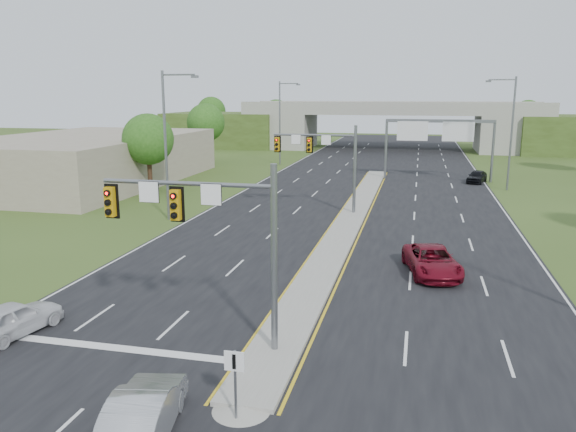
{
  "coord_description": "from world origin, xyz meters",
  "views": [
    {
      "loc": [
        4.83,
        -18.51,
        9.33
      ],
      "look_at": [
        -1.79,
        9.82,
        3.0
      ],
      "focal_mm": 35.0,
      "sensor_mm": 36.0,
      "label": 1
    }
  ],
  "objects_px": {
    "car_white": "(13,318)",
    "car_far_c": "(477,176)",
    "keep_right_sign": "(235,373)",
    "car_far_a": "(432,261)",
    "car_silver": "(143,413)",
    "sign_gantry": "(438,133)",
    "signal_mast_far": "(326,154)",
    "signal_mast_near": "(212,225)",
    "overpass": "(391,129)"
  },
  "relations": [
    {
      "from": "signal_mast_near",
      "to": "car_far_c",
      "type": "height_order",
      "value": "signal_mast_near"
    },
    {
      "from": "signal_mast_far",
      "to": "keep_right_sign",
      "type": "relative_size",
      "value": 3.18
    },
    {
      "from": "signal_mast_far",
      "to": "sign_gantry",
      "type": "height_order",
      "value": "signal_mast_far"
    },
    {
      "from": "signal_mast_far",
      "to": "car_far_c",
      "type": "relative_size",
      "value": 1.77
    },
    {
      "from": "car_far_a",
      "to": "car_white",
      "type": "bearing_deg",
      "value": -156.12
    },
    {
      "from": "signal_mast_far",
      "to": "sign_gantry",
      "type": "distance_m",
      "value": 21.91
    },
    {
      "from": "keep_right_sign",
      "to": "car_silver",
      "type": "relative_size",
      "value": 0.5
    },
    {
      "from": "signal_mast_near",
      "to": "car_far_a",
      "type": "distance_m",
      "value": 14.13
    },
    {
      "from": "car_far_c",
      "to": "keep_right_sign",
      "type": "bearing_deg",
      "value": -85.38
    },
    {
      "from": "signal_mast_far",
      "to": "car_far_a",
      "type": "xyz_separation_m",
      "value": [
        8.03,
        -14.07,
        -3.98
      ]
    },
    {
      "from": "overpass",
      "to": "car_far_c",
      "type": "bearing_deg",
      "value": -72.87
    },
    {
      "from": "keep_right_sign",
      "to": "car_far_a",
      "type": "xyz_separation_m",
      "value": [
        5.76,
        15.38,
        -0.77
      ]
    },
    {
      "from": "signal_mast_far",
      "to": "car_far_c",
      "type": "height_order",
      "value": "signal_mast_far"
    },
    {
      "from": "signal_mast_near",
      "to": "keep_right_sign",
      "type": "height_order",
      "value": "signal_mast_near"
    },
    {
      "from": "keep_right_sign",
      "to": "car_far_c",
      "type": "height_order",
      "value": "keep_right_sign"
    },
    {
      "from": "keep_right_sign",
      "to": "car_far_c",
      "type": "xyz_separation_m",
      "value": [
        11.0,
        48.84,
        -0.82
      ]
    },
    {
      "from": "sign_gantry",
      "to": "car_silver",
      "type": "height_order",
      "value": "sign_gantry"
    },
    {
      "from": "signal_mast_near",
      "to": "car_silver",
      "type": "relative_size",
      "value": 1.58
    },
    {
      "from": "keep_right_sign",
      "to": "car_far_a",
      "type": "relative_size",
      "value": 0.42
    },
    {
      "from": "signal_mast_near",
      "to": "car_far_c",
      "type": "xyz_separation_m",
      "value": [
        13.26,
        44.39,
        -4.03
      ]
    },
    {
      "from": "car_far_a",
      "to": "sign_gantry",
      "type": "bearing_deg",
      "value": 76.42
    },
    {
      "from": "car_white",
      "to": "car_far_c",
      "type": "height_order",
      "value": "car_white"
    },
    {
      "from": "keep_right_sign",
      "to": "sign_gantry",
      "type": "distance_m",
      "value": 50.04
    },
    {
      "from": "car_white",
      "to": "keep_right_sign",
      "type": "bearing_deg",
      "value": 171.85
    },
    {
      "from": "signal_mast_near",
      "to": "car_silver",
      "type": "distance_m",
      "value": 7.01
    },
    {
      "from": "keep_right_sign",
      "to": "car_silver",
      "type": "distance_m",
      "value": 2.7
    },
    {
      "from": "keep_right_sign",
      "to": "car_far_a",
      "type": "bearing_deg",
      "value": 69.45
    },
    {
      "from": "signal_mast_near",
      "to": "car_white",
      "type": "relative_size",
      "value": 1.72
    },
    {
      "from": "car_silver",
      "to": "car_far_a",
      "type": "bearing_deg",
      "value": -126.58
    },
    {
      "from": "sign_gantry",
      "to": "car_far_c",
      "type": "height_order",
      "value": "sign_gantry"
    },
    {
      "from": "car_silver",
      "to": "overpass",
      "type": "bearing_deg",
      "value": -102.51
    },
    {
      "from": "car_far_c",
      "to": "sign_gantry",
      "type": "bearing_deg",
      "value": -170.7
    },
    {
      "from": "sign_gantry",
      "to": "car_far_c",
      "type": "relative_size",
      "value": 2.93
    },
    {
      "from": "car_silver",
      "to": "car_far_a",
      "type": "height_order",
      "value": "car_silver"
    },
    {
      "from": "signal_mast_near",
      "to": "car_far_a",
      "type": "height_order",
      "value": "signal_mast_near"
    },
    {
      "from": "signal_mast_far",
      "to": "car_silver",
      "type": "bearing_deg",
      "value": -89.92
    },
    {
      "from": "car_white",
      "to": "car_silver",
      "type": "distance_m",
      "value": 9.58
    },
    {
      "from": "car_silver",
      "to": "sign_gantry",
      "type": "bearing_deg",
      "value": -110.97
    },
    {
      "from": "signal_mast_near",
      "to": "sign_gantry",
      "type": "distance_m",
      "value": 45.88
    },
    {
      "from": "sign_gantry",
      "to": "car_white",
      "type": "xyz_separation_m",
      "value": [
        -17.08,
        -45.77,
        -4.53
      ]
    },
    {
      "from": "sign_gantry",
      "to": "car_white",
      "type": "distance_m",
      "value": 49.06
    },
    {
      "from": "signal_mast_near",
      "to": "car_white",
      "type": "distance_m",
      "value": 9.1
    },
    {
      "from": "sign_gantry",
      "to": "car_silver",
      "type": "bearing_deg",
      "value": -99.95
    },
    {
      "from": "signal_mast_far",
      "to": "car_far_a",
      "type": "relative_size",
      "value": 1.35
    },
    {
      "from": "car_far_a",
      "to": "car_far_c",
      "type": "distance_m",
      "value": 33.87
    },
    {
      "from": "overpass",
      "to": "signal_mast_near",
      "type": "bearing_deg",
      "value": -91.62
    },
    {
      "from": "signal_mast_far",
      "to": "car_far_c",
      "type": "distance_m",
      "value": 23.83
    },
    {
      "from": "overpass",
      "to": "signal_mast_far",
      "type": "bearing_deg",
      "value": -92.35
    },
    {
      "from": "car_far_a",
      "to": "overpass",
      "type": "bearing_deg",
      "value": 82.73
    },
    {
      "from": "keep_right_sign",
      "to": "car_silver",
      "type": "xyz_separation_m",
      "value": [
        -2.22,
        -1.32,
        -0.77
      ]
    }
  ]
}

